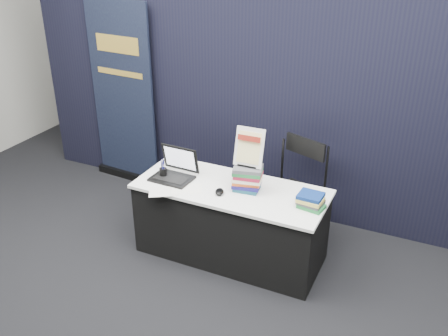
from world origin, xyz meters
TOP-DOWN VIEW (x-y plane):
  - floor at (0.00, 0.00)m, footprint 8.00×8.00m
  - wall_back at (0.00, 4.00)m, footprint 8.00×0.02m
  - drape_partition at (0.00, 1.60)m, footprint 6.00×0.08m
  - display_table at (0.00, 0.55)m, footprint 1.80×0.75m
  - laptop at (-0.58, 0.51)m, footprint 0.40×0.32m
  - mouse at (-0.05, 0.40)m, footprint 0.12×0.15m
  - brochure_left at (-0.53, 0.22)m, footprint 0.33×0.30m
  - brochure_mid at (-0.63, 0.48)m, footprint 0.32×0.28m
  - brochure_right at (-0.36, 0.36)m, footprint 0.33×0.29m
  - pen_cup at (-0.68, 0.46)m, footprint 0.08×0.08m
  - book_stack_tall at (0.15, 0.58)m, footprint 0.28×0.23m
  - book_stack_short at (0.77, 0.51)m, footprint 0.24×0.19m
  - info_sign at (0.15, 0.61)m, footprint 0.27×0.14m
  - pullup_banner at (-1.86, 1.50)m, footprint 0.94×0.17m
  - stacking_chair at (0.49, 1.07)m, footprint 0.61×0.63m

SIDE VIEW (x-z plane):
  - floor at x=0.00m, z-range 0.00..0.00m
  - display_table at x=0.00m, z-range 0.00..0.75m
  - stacking_chair at x=0.49m, z-range 0.06..1.12m
  - brochure_left at x=-0.53m, z-range 0.75..0.75m
  - brochure_mid at x=-0.63m, z-range 0.75..0.75m
  - brochure_right at x=-0.36m, z-range 0.75..0.75m
  - mouse at x=-0.05m, z-range 0.75..0.79m
  - pen_cup at x=-0.68m, z-range 0.75..0.84m
  - book_stack_short at x=0.77m, z-range 0.75..0.88m
  - laptop at x=-0.58m, z-range 0.67..0.96m
  - book_stack_tall at x=0.15m, z-range 0.75..0.98m
  - pullup_banner at x=-1.86m, z-range -0.13..2.09m
  - info_sign at x=0.15m, z-range 0.98..1.34m
  - drape_partition at x=0.00m, z-range 0.00..2.40m
  - wall_back at x=0.00m, z-range 0.00..3.50m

